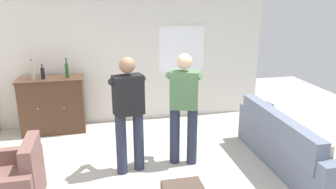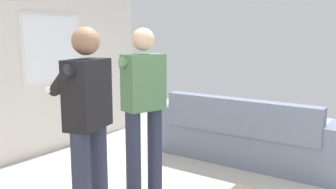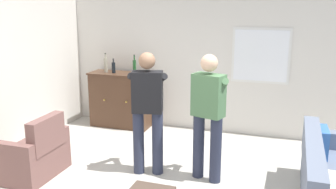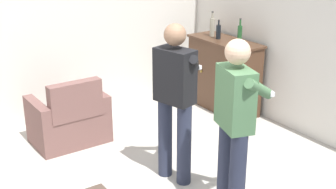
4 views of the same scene
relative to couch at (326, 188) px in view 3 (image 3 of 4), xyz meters
name	(u,v)px [view 3 (image 3 of 4)]	position (x,y,z in m)	size (l,w,h in m)	color
wall_back_with_window	(209,54)	(-1.89, 2.45, 1.07)	(5.20, 0.15, 2.80)	silver
couch	(326,188)	(0.00, 0.00, 0.00)	(0.57, 2.29, 0.85)	slate
armchair	(34,155)	(-3.67, -0.19, -0.04)	(0.66, 0.88, 0.85)	brown
sideboard_cabinet	(121,100)	(-3.48, 2.09, 0.18)	(1.15, 0.49, 1.03)	#472D1E
bottle_wine_green	(134,67)	(-3.17, 2.08, 0.83)	(0.06, 0.06, 0.36)	#1E4C23
bottle_liquor_amber	(106,65)	(-3.76, 2.08, 0.84)	(0.07, 0.07, 0.36)	gray
bottle_spirits_clear	(114,67)	(-3.58, 2.06, 0.80)	(0.07, 0.07, 0.27)	black
person_standing_left	(148,108)	(-2.24, 0.38, 0.61)	(0.54, 0.51, 1.68)	#282D42
person_standing_right	(208,112)	(-1.43, 0.46, 0.61)	(0.53, 0.52, 1.68)	#282D42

